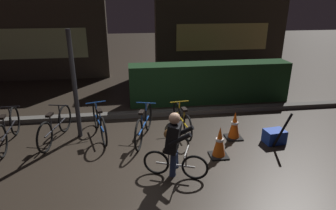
% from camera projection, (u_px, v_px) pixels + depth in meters
% --- Properties ---
extents(ground_plane, '(40.00, 40.00, 0.00)m').
position_uv_depth(ground_plane, '(162.00, 157.00, 5.87)').
color(ground_plane, '#2D261E').
extents(sidewalk_curb, '(12.00, 0.24, 0.12)m').
position_uv_depth(sidewalk_curb, '(153.00, 113.00, 7.88)').
color(sidewalk_curb, '#56544F').
rests_on(sidewalk_curb, ground).
extents(hedge_row, '(4.80, 0.70, 1.19)m').
position_uv_depth(hedge_row, '(209.00, 83.00, 8.75)').
color(hedge_row, '#19381C').
rests_on(hedge_row, ground).
extents(storefront_left, '(4.98, 0.54, 3.96)m').
position_uv_depth(storefront_left, '(38.00, 27.00, 10.68)').
color(storefront_left, '#42382D').
rests_on(storefront_left, ground).
extents(storefront_right, '(5.62, 0.54, 5.02)m').
position_uv_depth(storefront_right, '(222.00, 9.00, 12.06)').
color(storefront_right, '#42382D').
rests_on(storefront_right, ground).
extents(street_post, '(0.10, 0.10, 2.43)m').
position_uv_depth(street_post, '(75.00, 86.00, 6.32)').
color(street_post, '#2D2D33').
rests_on(street_post, ground).
extents(parked_bike_leftmost, '(0.46, 1.71, 0.79)m').
position_uv_depth(parked_bike_leftmost, '(8.00, 130.00, 6.26)').
color(parked_bike_leftmost, black).
rests_on(parked_bike_leftmost, ground).
extents(parked_bike_left_mid, '(0.49, 1.62, 0.76)m').
position_uv_depth(parked_bike_left_mid, '(55.00, 127.00, 6.43)').
color(parked_bike_left_mid, black).
rests_on(parked_bike_left_mid, ground).
extents(parked_bike_center_left, '(0.53, 1.59, 0.75)m').
position_uv_depth(parked_bike_center_left, '(99.00, 122.00, 6.63)').
color(parked_bike_center_left, black).
rests_on(parked_bike_center_left, ground).
extents(parked_bike_center_right, '(0.55, 1.64, 0.78)m').
position_uv_depth(parked_bike_center_right, '(144.00, 124.00, 6.51)').
color(parked_bike_center_right, black).
rests_on(parked_bike_center_right, ground).
extents(parked_bike_right_mid, '(0.46, 1.50, 0.69)m').
position_uv_depth(parked_bike_right_mid, '(182.00, 120.00, 6.85)').
color(parked_bike_right_mid, black).
rests_on(parked_bike_right_mid, ground).
extents(traffic_cone_near, '(0.36, 0.36, 0.66)m').
position_uv_depth(traffic_cone_near, '(219.00, 142.00, 5.81)').
color(traffic_cone_near, black).
rests_on(traffic_cone_near, ground).
extents(traffic_cone_far, '(0.36, 0.36, 0.66)m').
position_uv_depth(traffic_cone_far, '(234.00, 125.00, 6.56)').
color(traffic_cone_far, black).
rests_on(traffic_cone_far, ground).
extents(blue_crate, '(0.47, 0.37, 0.30)m').
position_uv_depth(blue_crate, '(274.00, 136.00, 6.41)').
color(blue_crate, '#193DB7').
rests_on(blue_crate, ground).
extents(cyclist, '(1.12, 0.64, 1.25)m').
position_uv_depth(cyclist, '(174.00, 145.00, 5.06)').
color(cyclist, black).
rests_on(cyclist, ground).
extents(closed_umbrella, '(0.30, 0.19, 0.82)m').
position_uv_depth(closed_umbrella, '(282.00, 131.00, 6.09)').
color(closed_umbrella, black).
rests_on(closed_umbrella, ground).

